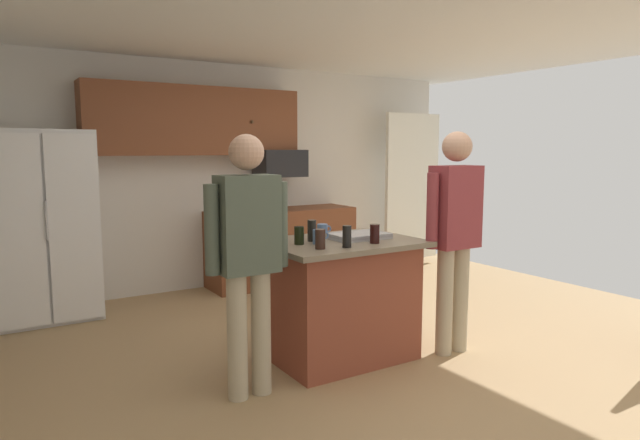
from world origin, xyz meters
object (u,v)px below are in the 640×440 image
(person_guest_by_door, at_px, (455,226))
(mug_blue_stoneware, at_px, (323,230))
(person_guest_left, at_px, (248,248))
(glass_dark_ale, at_px, (299,235))
(tumbler_amber, at_px, (320,239))
(glass_short_whisky, at_px, (347,236))
(microwave_over_range, at_px, (280,163))
(serving_tray, at_px, (359,236))
(refrigerator, at_px, (42,226))
(glass_stout_tall, at_px, (312,231))
(kitchen_island, at_px, (341,299))
(glass_pilsner, at_px, (375,234))
(mug_ceramic_white, at_px, (319,237))

(person_guest_by_door, relative_size, mug_blue_stoneware, 13.83)
(person_guest_left, bearing_deg, glass_dark_ale, 11.00)
(tumbler_amber, xyz_separation_m, glass_short_whisky, (0.19, -0.05, 0.01))
(person_guest_left, bearing_deg, tumbler_amber, -13.30)
(microwave_over_range, relative_size, glass_short_whisky, 3.60)
(glass_short_whisky, height_order, serving_tray, glass_short_whisky)
(refrigerator, relative_size, mug_blue_stoneware, 14.17)
(glass_stout_tall, xyz_separation_m, glass_short_whisky, (0.07, -0.36, -0.00))
(person_guest_by_door, bearing_deg, refrigerator, -21.13)
(microwave_over_range, height_order, mug_blue_stoneware, microwave_over_range)
(glass_dark_ale, bearing_deg, microwave_over_range, 65.05)
(mug_blue_stoneware, bearing_deg, person_guest_left, -150.17)
(microwave_over_range, bearing_deg, kitchen_island, -107.57)
(refrigerator, relative_size, glass_pilsner, 12.72)
(glass_pilsner, relative_size, serving_tray, 0.32)
(kitchen_island, xyz_separation_m, glass_pilsner, (0.14, -0.24, 0.53))
(mug_ceramic_white, bearing_deg, glass_stout_tall, 82.76)
(tumbler_amber, relative_size, glass_short_whisky, 0.89)
(glass_pilsner, height_order, serving_tray, glass_pilsner)
(person_guest_left, xyz_separation_m, tumbler_amber, (0.56, 0.02, 0.01))
(microwave_over_range, bearing_deg, refrigerator, -177.40)
(refrigerator, xyz_separation_m, mug_ceramic_white, (1.60, -2.37, 0.08))
(tumbler_amber, xyz_separation_m, mug_blue_stoneware, (0.32, 0.48, -0.02))
(tumbler_amber, bearing_deg, refrigerator, 120.38)
(kitchen_island, xyz_separation_m, mug_blue_stoneware, (-0.00, 0.26, 0.50))
(microwave_over_range, height_order, serving_tray, microwave_over_range)
(person_guest_by_door, distance_m, glass_pilsner, 0.69)
(person_guest_by_door, bearing_deg, person_guest_left, 20.31)
(kitchen_island, height_order, mug_ceramic_white, mug_ceramic_white)
(glass_pilsner, height_order, glass_dark_ale, glass_pilsner)
(refrigerator, relative_size, tumbler_amber, 12.94)
(kitchen_island, relative_size, person_guest_left, 0.68)
(microwave_over_range, bearing_deg, serving_tray, -103.94)
(tumbler_amber, bearing_deg, person_guest_by_door, -7.43)
(mug_blue_stoneware, bearing_deg, glass_short_whisky, -103.99)
(glass_dark_ale, bearing_deg, glass_stout_tall, 24.89)
(refrigerator, xyz_separation_m, serving_tray, (1.99, -2.33, 0.05))
(glass_short_whisky, relative_size, mug_blue_stoneware, 1.23)
(refrigerator, bearing_deg, tumbler_amber, -59.62)
(refrigerator, bearing_deg, glass_stout_tall, -54.21)
(microwave_over_range, relative_size, tumbler_amber, 4.04)
(tumbler_amber, relative_size, mug_ceramic_white, 1.06)
(person_guest_by_door, distance_m, mug_blue_stoneware, 1.04)
(mug_ceramic_white, distance_m, glass_dark_ale, 0.15)
(mug_ceramic_white, xyz_separation_m, glass_dark_ale, (-0.13, 0.06, 0.01))
(tumbler_amber, height_order, mug_blue_stoneware, tumbler_amber)
(mug_ceramic_white, distance_m, serving_tray, 0.39)
(glass_pilsner, xyz_separation_m, glass_short_whisky, (-0.27, -0.03, 0.01))
(glass_pilsner, bearing_deg, glass_stout_tall, 136.47)
(microwave_over_range, bearing_deg, tumbler_amber, -112.37)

